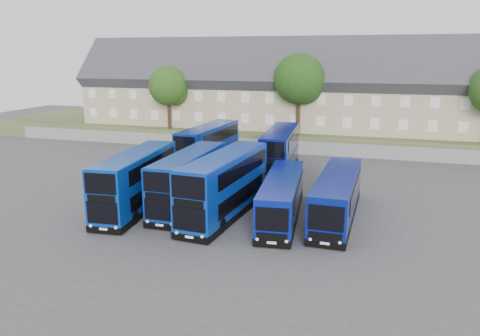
% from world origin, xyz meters
% --- Properties ---
extents(ground, '(120.00, 120.00, 0.00)m').
position_xyz_m(ground, '(0.00, 0.00, 0.00)').
color(ground, '#444348').
rests_on(ground, ground).
extents(retaining_wall, '(70.00, 0.40, 1.50)m').
position_xyz_m(retaining_wall, '(0.00, 24.00, 0.75)').
color(retaining_wall, slate).
rests_on(retaining_wall, ground).
extents(earth_bank, '(80.00, 20.00, 2.00)m').
position_xyz_m(earth_bank, '(0.00, 34.00, 1.00)').
color(earth_bank, '#424A29').
rests_on(earth_bank, ground).
extents(terrace_row, '(54.00, 10.40, 11.20)m').
position_xyz_m(terrace_row, '(0.00, 30.00, 6.60)').
color(terrace_row, tan).
rests_on(terrace_row, earth_bank).
extents(dd_front_left, '(3.26, 10.55, 4.13)m').
position_xyz_m(dd_front_left, '(-5.46, 1.17, 2.03)').
color(dd_front_left, '#08359E').
rests_on(dd_front_left, ground).
extents(dd_front_mid, '(2.39, 10.14, 4.02)m').
position_xyz_m(dd_front_mid, '(-2.01, 2.71, 1.97)').
color(dd_front_mid, '#082C9A').
rests_on(dd_front_mid, ground).
extents(dd_front_right, '(3.38, 11.02, 4.31)m').
position_xyz_m(dd_front_right, '(1.08, 1.74, 2.12)').
color(dd_front_right, '#0831A1').
rests_on(dd_front_right, ground).
extents(dd_rear_left, '(3.02, 10.63, 4.18)m').
position_xyz_m(dd_rear_left, '(-4.93, 14.54, 2.05)').
color(dd_rear_left, navy).
rests_on(dd_rear_left, ground).
extents(dd_rear_right, '(3.19, 10.69, 4.19)m').
position_xyz_m(dd_rear_right, '(2.31, 14.29, 2.06)').
color(dd_rear_right, '#060F7E').
rests_on(dd_rear_right, ground).
extents(coach_east_a, '(3.33, 10.87, 2.92)m').
position_xyz_m(coach_east_a, '(5.00, 2.24, 1.43)').
color(coach_east_a, '#07178C').
rests_on(coach_east_a, ground).
extents(coach_east_b, '(2.61, 11.40, 3.10)m').
position_xyz_m(coach_east_b, '(8.61, 3.38, 1.52)').
color(coach_east_b, navy).
rests_on(coach_east_b, ground).
extents(tree_west, '(4.80, 4.80, 7.65)m').
position_xyz_m(tree_west, '(-13.85, 25.10, 7.05)').
color(tree_west, '#382314').
rests_on(tree_west, earth_bank).
extents(tree_mid, '(5.76, 5.76, 9.18)m').
position_xyz_m(tree_mid, '(2.15, 25.60, 8.07)').
color(tree_mid, '#382314').
rests_on(tree_mid, earth_bank).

